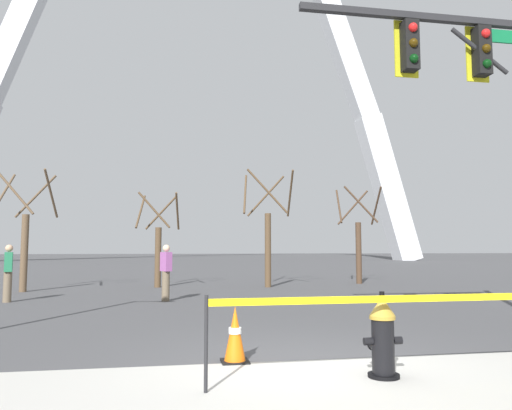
{
  "coord_description": "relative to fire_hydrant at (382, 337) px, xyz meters",
  "views": [
    {
      "loc": [
        -1.7,
        -6.16,
        1.5
      ],
      "look_at": [
        0.22,
        5.0,
        2.5
      ],
      "focal_mm": 34.1,
      "sensor_mm": 36.0,
      "label": 1
    }
  ],
  "objects": [
    {
      "name": "pedestrian_standing_center",
      "position": [
        -2.6,
        8.67,
        0.35
      ],
      "size": [
        0.35,
        0.39,
        1.59
      ],
      "color": "brown",
      "rests_on": "ground"
    },
    {
      "name": "ground_plane",
      "position": [
        -0.73,
        0.73,
        -0.47
      ],
      "size": [
        240.0,
        240.0,
        0.0
      ],
      "primitive_type": "plane",
      "color": "#474749"
    },
    {
      "name": "pedestrian_walking_left",
      "position": [
        -6.92,
        9.14,
        0.35
      ],
      "size": [
        0.28,
        0.38,
        1.59
      ],
      "color": "brown",
      "rests_on": "ground"
    },
    {
      "name": "tree_left_mid",
      "position": [
        -2.97,
        13.65,
        1.13
      ],
      "size": [
        1.67,
        1.68,
        3.59
      ],
      "color": "brown",
      "rests_on": "ground"
    },
    {
      "name": "fire_hydrant",
      "position": [
        0.0,
        0.0,
        0.0
      ],
      "size": [
        0.46,
        0.48,
        0.99
      ],
      "color": "black",
      "rests_on": "ground"
    },
    {
      "name": "tree_center_right",
      "position": [
        5.35,
        14.18,
        1.34
      ],
      "size": [
        1.87,
        1.88,
        4.06
      ],
      "color": "#473323",
      "rests_on": "ground"
    },
    {
      "name": "traffic_signal_gantry",
      "position": [
        3.31,
        2.27,
        3.6
      ],
      "size": [
        5.02,
        0.44,
        6.0
      ],
      "color": "#232326",
      "rests_on": "ground"
    },
    {
      "name": "traffic_cone_by_hydrant",
      "position": [
        -1.6,
        1.04,
        -0.11
      ],
      "size": [
        0.36,
        0.36,
        0.73
      ],
      "color": "black",
      "rests_on": "ground"
    },
    {
      "name": "tree_far_left",
      "position": [
        -7.45,
        12.46,
        1.39
      ],
      "size": [
        1.92,
        1.93,
        4.17
      ],
      "color": "brown",
      "rests_on": "ground"
    },
    {
      "name": "monument_arch",
      "position": [
        -0.73,
        49.83,
        22.82
      ],
      "size": [
        55.66,
        2.65,
        53.09
      ],
      "color": "silver",
      "rests_on": "ground"
    },
    {
      "name": "tree_center_left",
      "position": [
        1.2,
        13.01,
        1.51
      ],
      "size": [
        2.05,
        2.06,
        4.45
      ],
      "color": "brown",
      "rests_on": "ground"
    },
    {
      "name": "caution_tape_barrier",
      "position": [
        0.43,
        -0.21,
        0.22
      ],
      "size": [
        5.04,
        0.12,
        1.0
      ],
      "color": "#232326",
      "rests_on": "ground"
    }
  ]
}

